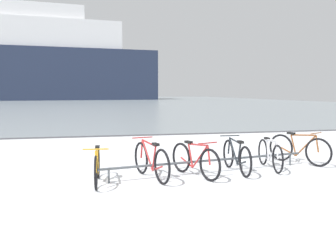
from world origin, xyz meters
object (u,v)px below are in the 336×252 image
(bicycle_5, at_px, (299,149))
(ferry_ship, at_px, (32,61))
(bicycle_3, at_px, (236,156))
(bicycle_4, at_px, (270,154))
(bicycle_1, at_px, (151,161))
(bicycle_2, at_px, (195,160))
(bicycle_0, at_px, (97,166))

(bicycle_5, height_order, ferry_ship, ferry_ship)
(bicycle_3, relative_size, bicycle_4, 1.06)
(bicycle_1, relative_size, bicycle_5, 1.11)
(bicycle_2, bearing_deg, ferry_ship, 99.33)
(bicycle_4, relative_size, ferry_ship, 0.03)
(bicycle_0, height_order, ferry_ship, ferry_ship)
(bicycle_0, bearing_deg, bicycle_2, 4.76)
(bicycle_4, relative_size, bicycle_5, 1.05)
(bicycle_2, height_order, bicycle_4, bicycle_2)
(bicycle_1, height_order, ferry_ship, ferry_ship)
(bicycle_1, bearing_deg, bicycle_2, -0.74)
(bicycle_2, relative_size, bicycle_4, 0.98)
(ferry_ship, bearing_deg, bicycle_2, -80.67)
(bicycle_1, height_order, bicycle_4, bicycle_1)
(bicycle_0, height_order, bicycle_1, bicycle_1)
(bicycle_3, distance_m, bicycle_5, 1.98)
(bicycle_2, bearing_deg, bicycle_3, 11.90)
(bicycle_4, distance_m, ferry_ship, 76.53)
(bicycle_4, bearing_deg, bicycle_2, -169.08)
(bicycle_1, relative_size, bicycle_3, 1.01)
(bicycle_0, relative_size, bicycle_3, 0.94)
(bicycle_1, bearing_deg, bicycle_5, 11.46)
(bicycle_3, height_order, ferry_ship, ferry_ship)
(bicycle_2, height_order, bicycle_5, bicycle_5)
(bicycle_3, bearing_deg, bicycle_4, 9.79)
(bicycle_2, bearing_deg, bicycle_1, 179.26)
(bicycle_5, distance_m, ferry_ship, 76.31)
(bicycle_0, xyz_separation_m, bicycle_1, (1.08, 0.18, 0.02))
(bicycle_3, xyz_separation_m, ferry_ship, (-13.36, 74.95, 7.69))
(bicycle_1, distance_m, ferry_ship, 76.40)
(bicycle_0, bearing_deg, bicycle_1, 9.42)
(ferry_ship, bearing_deg, bicycle_3, -79.89)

